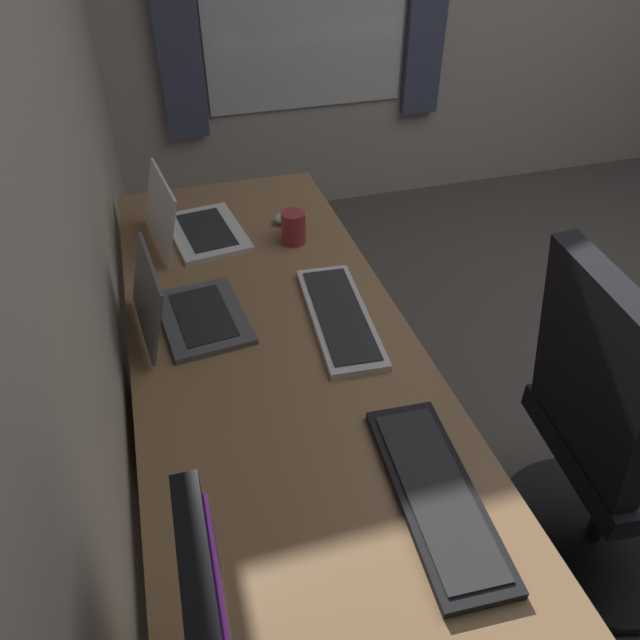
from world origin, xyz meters
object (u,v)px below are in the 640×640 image
object	(u,v)px
laptop_left	(189,223)
keyboard_spare	(340,316)
coffee_mug	(293,227)
laptop_leftmost	(182,309)
keyboard_main	(436,493)
mouse_main	(290,217)
drawer_pedestal	(278,471)
office_chair	(612,449)

from	to	relation	value
laptop_left	keyboard_spare	world-z (taller)	laptop_left
keyboard_spare	coffee_mug	size ratio (longest dim) A/B	3.83
laptop_left	laptop_leftmost	bearing A→B (deg)	170.90
coffee_mug	keyboard_main	bearing A→B (deg)	-178.72
keyboard_spare	coffee_mug	distance (m)	0.40
keyboard_main	mouse_main	distance (m)	1.06
laptop_left	mouse_main	world-z (taller)	laptop_left
laptop_leftmost	keyboard_main	distance (m)	0.74
drawer_pedestal	laptop_left	xyz separation A→B (m)	(0.62, 0.10, 0.43)
drawer_pedestal	keyboard_main	size ratio (longest dim) A/B	1.62
keyboard_spare	mouse_main	world-z (taller)	mouse_main
laptop_leftmost	keyboard_spare	world-z (taller)	laptop_leftmost
keyboard_main	office_chair	bearing A→B (deg)	-74.22
keyboard_main	keyboard_spare	size ratio (longest dim) A/B	1.00
keyboard_spare	coffee_mug	bearing A→B (deg)	2.14
keyboard_main	keyboard_spare	xyz separation A→B (m)	(0.54, 0.01, 0.00)
drawer_pedestal	keyboard_main	bearing A→B (deg)	-153.91
mouse_main	office_chair	distance (m)	1.11
keyboard_main	laptop_leftmost	bearing A→B (deg)	30.97
drawer_pedestal	keyboard_main	distance (m)	0.62
drawer_pedestal	office_chair	xyz separation A→B (m)	(-0.26, -0.81, 0.11)
mouse_main	coffee_mug	xyz separation A→B (m)	(-0.11, 0.02, 0.03)
laptop_left	keyboard_spare	size ratio (longest dim) A/B	0.78
drawer_pedestal	laptop_leftmost	world-z (taller)	laptop_leftmost
mouse_main	drawer_pedestal	bearing A→B (deg)	161.67
laptop_leftmost	laptop_left	size ratio (longest dim) A/B	0.92
drawer_pedestal	office_chair	bearing A→B (deg)	-107.54
office_chair	mouse_main	bearing A→B (deg)	34.42
keyboard_main	coffee_mug	world-z (taller)	coffee_mug
laptop_left	keyboard_main	distance (m)	1.09
laptop_leftmost	keyboard_spare	bearing A→B (deg)	-103.48
drawer_pedestal	laptop_left	distance (m)	0.76
drawer_pedestal	coffee_mug	xyz separation A→B (m)	(0.51, -0.19, 0.43)
laptop_left	office_chair	distance (m)	1.31
office_chair	coffee_mug	bearing A→B (deg)	39.06
keyboard_spare	drawer_pedestal	bearing A→B (deg)	119.62
mouse_main	office_chair	xyz separation A→B (m)	(-0.88, -0.61, -0.29)
drawer_pedestal	laptop_leftmost	xyz separation A→B (m)	(0.21, 0.17, 0.43)
keyboard_main	coffee_mug	xyz separation A→B (m)	(0.94, 0.02, 0.04)
laptop_leftmost	office_chair	distance (m)	1.13
laptop_leftmost	laptop_left	world-z (taller)	laptop_left
drawer_pedestal	coffee_mug	bearing A→B (deg)	-20.16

